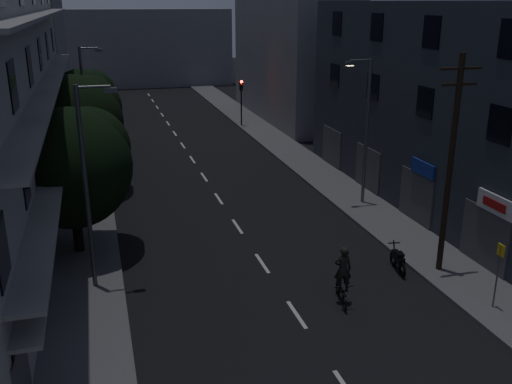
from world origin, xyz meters
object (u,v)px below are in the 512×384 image
bus_stop_sign (499,264)px  cyclist (342,284)px  utility_pole (451,162)px  motorcycle (398,261)px

bus_stop_sign → cyclist: bearing=158.1°
cyclist → bus_stop_sign: bearing=-10.2°
utility_pole → motorcycle: bearing=159.7°
bus_stop_sign → cyclist: bus_stop_sign is taller
bus_stop_sign → motorcycle: bus_stop_sign is taller
bus_stop_sign → motorcycle: 4.56m
utility_pole → cyclist: size_ratio=3.89×
motorcycle → utility_pole: bearing=-10.1°
motorcycle → cyclist: cyclist is taller
bus_stop_sign → cyclist: 5.71m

